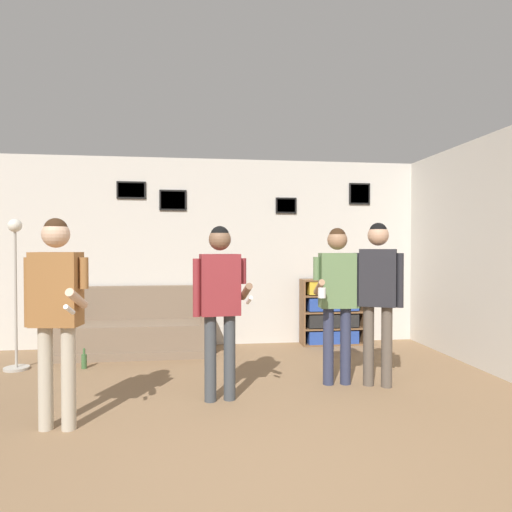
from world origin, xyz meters
TOP-DOWN VIEW (x-y plane):
  - ground_plane at (0.00, 0.00)m, footprint 20.00×20.00m
  - wall_back at (0.00, 4.09)m, footprint 8.13×0.08m
  - wall_right at (2.90, 2.03)m, footprint 0.06×6.46m
  - couch at (-1.21, 3.67)m, footprint 1.98×0.80m
  - bookshelf at (1.56, 3.87)m, footprint 0.90×0.30m
  - floor_lamp at (-2.48, 3.00)m, footprint 0.28×0.28m
  - person_player_foreground_left at (-1.48, 1.12)m, footprint 0.50×0.49m
  - person_player_foreground_center at (-0.19, 1.63)m, footprint 0.53×0.43m
  - person_watcher_holding_cup at (1.04, 1.97)m, footprint 0.52×0.40m
  - person_spectator_near_bookshelf at (1.43, 1.86)m, footprint 0.45×0.34m
  - bottle_on_floor at (-1.71, 2.95)m, footprint 0.06×0.06m

SIDE VIEW (x-z plane):
  - ground_plane at x=0.00m, z-range 0.00..0.00m
  - bottle_on_floor at x=-1.71m, z-range -0.03..0.21m
  - couch at x=-1.21m, z-range -0.15..0.73m
  - bookshelf at x=1.56m, z-range 0.00..0.95m
  - person_player_foreground_center at x=-0.19m, z-range 0.18..1.80m
  - floor_lamp at x=-2.48m, z-range 0.11..1.86m
  - person_watcher_holding_cup at x=1.04m, z-range 0.18..1.80m
  - person_player_foreground_left at x=-1.48m, z-range 0.19..1.84m
  - person_spectator_near_bookshelf at x=1.43m, z-range 0.19..1.86m
  - wall_right at x=2.90m, z-range 0.00..2.70m
  - wall_back at x=0.00m, z-range 0.01..2.71m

